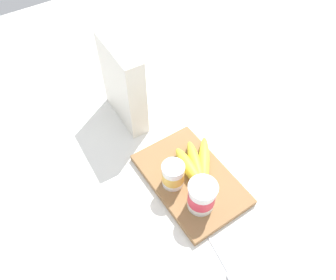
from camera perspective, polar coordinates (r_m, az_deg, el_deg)
ground_plane at (r=0.96m, az=3.90°, el=-7.16°), size 2.40×2.40×0.00m
cutting_board at (r=0.95m, az=3.94°, el=-6.84°), size 0.33×0.21×0.02m
cereal_box at (r=1.03m, az=-7.88°, el=9.67°), size 0.21×0.07×0.28m
yogurt_cup_front at (r=0.86m, az=5.91°, el=-9.75°), size 0.08×0.08×0.10m
yogurt_cup_back at (r=0.90m, az=0.89°, el=-6.12°), size 0.06×0.06×0.08m
banana_bunch at (r=0.94m, az=5.00°, el=-4.40°), size 0.17×0.14×0.04m
spoon at (r=0.86m, az=10.18°, el=-21.18°), size 0.13×0.04×0.01m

